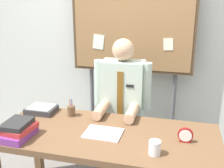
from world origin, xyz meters
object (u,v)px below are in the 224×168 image
(open_notebook, at_px, (103,133))
(book_stack, at_px, (18,130))
(coffee_mug, at_px, (155,148))
(paper_tray, at_px, (41,109))
(desk_clock, at_px, (185,136))
(person, at_px, (122,114))
(bulletin_board, at_px, (133,17))
(pen_holder, at_px, (71,111))
(desk, at_px, (106,143))

(open_notebook, bearing_deg, book_stack, -160.95)
(coffee_mug, bearing_deg, paper_tray, 157.37)
(book_stack, xyz_separation_m, desk_clock, (1.23, 0.24, -0.01))
(person, distance_m, bulletin_board, 1.00)
(person, height_order, book_stack, person)
(open_notebook, bearing_deg, coffee_mug, -24.52)
(pen_holder, xyz_separation_m, paper_tray, (-0.30, 0.00, -0.02))
(pen_holder, bearing_deg, book_stack, -116.77)
(person, height_order, paper_tray, person)
(person, distance_m, paper_tray, 0.77)
(book_stack, bearing_deg, desk_clock, 11.29)
(person, xyz_separation_m, desk_clock, (0.60, -0.56, 0.13))
(book_stack, xyz_separation_m, pen_holder, (0.24, 0.47, -0.01))
(book_stack, xyz_separation_m, paper_tray, (-0.06, 0.47, -0.03))
(desk, distance_m, book_stack, 0.69)
(desk_clock, bearing_deg, pen_holder, 167.18)
(desk, bearing_deg, paper_tray, 160.61)
(book_stack, distance_m, pen_holder, 0.53)
(desk, xyz_separation_m, open_notebook, (-0.02, -0.02, 0.09))
(bulletin_board, bearing_deg, person, -90.02)
(bulletin_board, distance_m, open_notebook, 1.32)
(open_notebook, bearing_deg, desk, 44.63)
(person, bearing_deg, open_notebook, -91.95)
(bulletin_board, relative_size, open_notebook, 7.52)
(pen_holder, bearing_deg, coffee_mug, -29.70)
(bulletin_board, bearing_deg, open_notebook, -91.12)
(pen_holder, bearing_deg, desk_clock, -12.82)
(paper_tray, bearing_deg, open_notebook, -21.42)
(bulletin_board, bearing_deg, paper_tray, -131.49)
(open_notebook, xyz_separation_m, paper_tray, (-0.67, 0.26, 0.02))
(book_stack, distance_m, open_notebook, 0.65)
(book_stack, height_order, paper_tray, book_stack)
(desk, relative_size, coffee_mug, 17.44)
(open_notebook, bearing_deg, paper_tray, 158.58)
(desk, distance_m, open_notebook, 0.10)
(desk, height_order, open_notebook, open_notebook)
(bulletin_board, relative_size, coffee_mug, 21.77)
(coffee_mug, relative_size, paper_tray, 0.38)
(pen_holder, bearing_deg, desk, -31.46)
(paper_tray, bearing_deg, person, 25.71)
(bulletin_board, distance_m, pen_holder, 1.16)
(desk, distance_m, coffee_mug, 0.47)
(bulletin_board, xyz_separation_m, paper_tray, (-0.69, -0.78, -0.78))
(desk_clock, distance_m, paper_tray, 1.31)
(bulletin_board, bearing_deg, desk_clock, -59.37)
(book_stack, distance_m, paper_tray, 0.48)
(desk_clock, relative_size, pen_holder, 0.70)
(person, distance_m, desk_clock, 0.83)
(desk, height_order, coffee_mug, coffee_mug)
(pen_holder, relative_size, paper_tray, 0.62)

